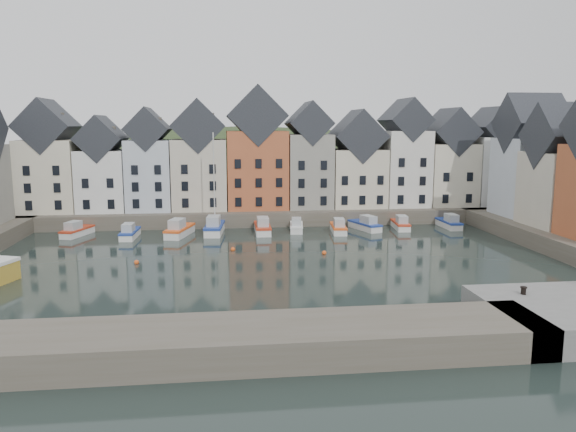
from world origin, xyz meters
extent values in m
plane|color=black|center=(0.00, 0.00, 0.00)|extent=(260.00, 260.00, 0.00)
cube|color=#4E483C|center=(0.00, 30.00, 1.00)|extent=(90.00, 16.00, 2.00)
cube|color=#4E483C|center=(-10.00, -22.00, 1.00)|extent=(50.00, 6.00, 2.00)
ellipsoid|color=#2A381C|center=(0.00, 56.00, -18.00)|extent=(153.60, 70.40, 64.00)
sphere|color=black|center=(-13.94, 50.93, 8.70)|extent=(5.77, 5.77, 5.77)
sphere|color=black|center=(24.86, 60.75, 8.12)|extent=(5.27, 5.27, 5.27)
sphere|color=black|center=(31.82, 54.20, 7.88)|extent=(5.07, 5.07, 5.07)
sphere|color=black|center=(14.28, 55.19, 7.82)|extent=(5.01, 5.01, 5.01)
sphere|color=black|center=(-37.67, 56.61, 6.57)|extent=(3.94, 3.94, 3.94)
sphere|color=black|center=(28.33, 60.25, 8.05)|extent=(5.21, 5.21, 5.21)
sphere|color=black|center=(1.99, 58.64, 8.32)|extent=(5.45, 5.45, 5.45)
sphere|color=black|center=(37.80, 48.31, 7.21)|extent=(4.49, 4.49, 4.49)
cube|color=beige|center=(-29.17, 28.00, 7.04)|extent=(7.67, 8.00, 10.07)
cube|color=black|center=(-29.17, 28.00, 13.97)|extent=(7.67, 8.16, 7.67)
cube|color=silver|center=(-21.90, 28.00, 6.30)|extent=(6.56, 8.00, 8.61)
cube|color=black|center=(-21.90, 28.00, 12.23)|extent=(6.56, 8.16, 6.56)
cube|color=silver|center=(-15.37, 28.00, 7.01)|extent=(6.20, 8.00, 10.02)
cube|color=black|center=(-15.37, 28.00, 13.55)|extent=(6.20, 8.16, 6.20)
cube|color=beige|center=(-8.27, 28.00, 7.04)|extent=(7.70, 8.00, 10.08)
cube|color=black|center=(-8.27, 28.00, 13.98)|extent=(7.70, 8.16, 7.70)
cube|color=#B05732|center=(0.07, 28.00, 7.64)|extent=(8.69, 8.00, 11.28)
cube|color=black|center=(0.07, 28.00, 15.43)|extent=(8.69, 8.16, 8.69)
cube|color=gray|center=(7.78, 28.00, 7.39)|extent=(6.43, 8.00, 10.78)
cube|color=black|center=(7.78, 28.00, 14.37)|extent=(6.43, 8.16, 6.43)
cube|color=beige|center=(15.08, 28.00, 6.28)|extent=(7.88, 8.00, 8.56)
cube|color=black|center=(15.08, 28.00, 12.51)|extent=(7.88, 8.16, 7.88)
cube|color=silver|center=(22.42, 28.00, 7.64)|extent=(6.50, 8.00, 11.27)
cube|color=black|center=(22.42, 28.00, 14.88)|extent=(6.50, 8.16, 6.50)
cube|color=beige|center=(29.43, 28.00, 6.66)|extent=(7.23, 8.00, 9.32)
cube|color=black|center=(29.43, 28.00, 13.11)|extent=(7.23, 8.16, 7.23)
cube|color=silver|center=(36.28, 28.00, 7.16)|extent=(6.18, 8.00, 10.32)
cube|color=black|center=(36.28, 28.00, 13.85)|extent=(6.18, 8.16, 6.18)
cube|color=silver|center=(36.00, 16.26, 7.19)|extent=(7.47, 8.00, 10.38)
cube|color=black|center=(36.00, 16.26, 14.36)|extent=(7.62, 8.00, 8.00)
cube|color=beige|center=(36.00, 8.26, 6.44)|extent=(8.14, 8.00, 8.89)
cube|color=black|center=(36.00, 8.26, 12.87)|extent=(8.30, 8.00, 8.00)
sphere|color=#E9541B|center=(-4.00, 8.00, 0.15)|extent=(0.50, 0.50, 0.50)
sphere|color=#E9541B|center=(6.00, 5.00, 0.15)|extent=(0.50, 0.50, 0.50)
sphere|color=#E9541B|center=(-14.00, 3.00, 0.15)|extent=(0.50, 0.50, 0.50)
cube|color=silver|center=(-23.75, 19.16, 0.33)|extent=(3.36, 5.84, 1.03)
cube|color=#BA341A|center=(-23.75, 19.16, 0.89)|extent=(3.49, 5.97, 0.23)
cube|color=#A0A6A8|center=(-24.01, 18.37, 1.45)|extent=(1.95, 2.54, 1.12)
cube|color=silver|center=(-16.79, 16.98, 0.32)|extent=(1.92, 5.61, 1.01)
cube|color=navy|center=(-16.79, 16.98, 0.88)|extent=(2.02, 5.72, 0.23)
cube|color=#A0A6A8|center=(-16.83, 16.15, 1.43)|extent=(1.39, 2.27, 1.11)
cube|color=silver|center=(-10.60, 17.60, 0.38)|extent=(3.62, 6.84, 1.20)
cube|color=#E9541B|center=(-10.60, 17.60, 1.04)|extent=(3.76, 6.99, 0.27)
cube|color=#A0A6A8|center=(-10.86, 16.65, 1.69)|extent=(2.16, 2.93, 1.31)
cube|color=silver|center=(-6.17, 18.75, 0.40)|extent=(2.69, 7.04, 1.26)
cube|color=navy|center=(-6.17, 18.75, 1.09)|extent=(2.82, 7.19, 0.29)
cube|color=#A0A6A8|center=(-6.26, 17.72, 1.78)|extent=(1.85, 2.89, 1.38)
cylinder|color=silver|center=(-6.10, 19.43, 6.88)|extent=(0.16, 0.16, 12.62)
cube|color=silver|center=(0.15, 18.31, 0.37)|extent=(1.98, 6.32, 1.15)
cube|color=#BA341A|center=(0.15, 18.31, 1.00)|extent=(2.09, 6.45, 0.26)
cube|color=#A0A6A8|center=(0.13, 17.36, 1.63)|extent=(1.51, 2.54, 1.26)
cube|color=silver|center=(4.80, 19.09, 0.31)|extent=(2.26, 5.48, 0.98)
cube|color=silver|center=(4.80, 19.09, 0.84)|extent=(2.36, 5.60, 0.22)
cube|color=#A0A6A8|center=(4.69, 18.30, 1.37)|extent=(1.50, 2.27, 1.06)
cube|color=silver|center=(10.20, 17.40, 0.33)|extent=(2.25, 5.79, 1.04)
cube|color=#E9541B|center=(10.20, 17.40, 0.90)|extent=(2.35, 5.92, 0.24)
cube|color=#A0A6A8|center=(10.11, 16.55, 1.46)|extent=(1.54, 2.38, 1.13)
cube|color=silver|center=(14.17, 18.87, 0.34)|extent=(3.54, 6.07, 1.07)
cube|color=navy|center=(14.17, 18.87, 0.92)|extent=(3.67, 6.21, 0.24)
cube|color=#A0A6A8|center=(14.45, 18.04, 1.50)|extent=(2.04, 2.64, 1.16)
cube|color=silver|center=(19.26, 19.02, 0.32)|extent=(2.24, 5.66, 1.01)
cube|color=#BA341A|center=(19.26, 19.02, 0.87)|extent=(2.34, 5.78, 0.23)
cube|color=#A0A6A8|center=(19.17, 18.20, 1.42)|extent=(1.52, 2.33, 1.10)
cube|color=silver|center=(26.24, 19.11, 0.33)|extent=(1.73, 5.69, 1.04)
cube|color=navy|center=(26.24, 19.11, 0.90)|extent=(1.82, 5.80, 0.24)
cube|color=#A0A6A8|center=(26.24, 18.26, 1.47)|extent=(1.34, 2.28, 1.14)
cylinder|color=black|center=(16.43, -17.79, 2.25)|extent=(0.36, 0.36, 0.50)
cylinder|color=black|center=(16.43, -17.79, 2.52)|extent=(0.48, 0.48, 0.08)
camera|label=1|loc=(-5.16, -54.68, 14.09)|focal=35.00mm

